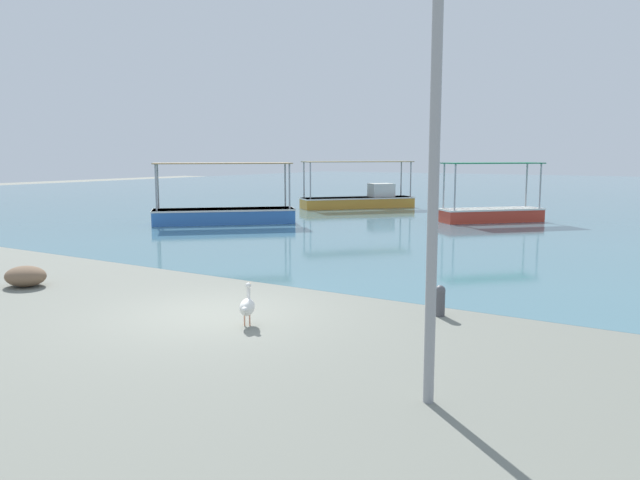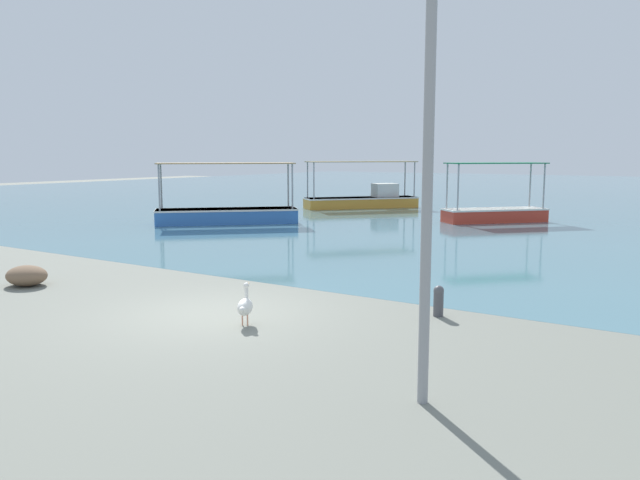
{
  "view_description": "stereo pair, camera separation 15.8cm",
  "coord_description": "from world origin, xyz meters",
  "px_view_note": "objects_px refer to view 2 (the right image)",
  "views": [
    {
      "loc": [
        8.5,
        -9.38,
        3.25
      ],
      "look_at": [
        0.03,
        4.02,
        1.06
      ],
      "focal_mm": 35.0,
      "sensor_mm": 36.0,
      "label": 1
    },
    {
      "loc": [
        8.63,
        -9.3,
        3.25
      ],
      "look_at": [
        0.03,
        4.02,
        1.06
      ],
      "focal_mm": 35.0,
      "sensor_mm": 36.0,
      "label": 2
    }
  ],
  "objects_px": {
    "pelican": "(245,306)",
    "fishing_boat_outer": "(364,198)",
    "lamp_post": "(429,114)",
    "net_pile": "(27,276)",
    "fishing_boat_near_left": "(227,212)",
    "mooring_bollard": "(438,300)",
    "fishing_boat_near_right": "(495,211)"
  },
  "relations": [
    {
      "from": "fishing_boat_outer",
      "to": "mooring_bollard",
      "type": "height_order",
      "value": "fishing_boat_outer"
    },
    {
      "from": "pelican",
      "to": "net_pile",
      "type": "relative_size",
      "value": 0.74
    },
    {
      "from": "mooring_bollard",
      "to": "net_pile",
      "type": "bearing_deg",
      "value": -164.17
    },
    {
      "from": "pelican",
      "to": "lamp_post",
      "type": "distance_m",
      "value": 5.76
    },
    {
      "from": "pelican",
      "to": "mooring_bollard",
      "type": "height_order",
      "value": "pelican"
    },
    {
      "from": "fishing_boat_near_left",
      "to": "pelican",
      "type": "height_order",
      "value": "fishing_boat_near_left"
    },
    {
      "from": "pelican",
      "to": "fishing_boat_outer",
      "type": "bearing_deg",
      "value": 113.95
    },
    {
      "from": "lamp_post",
      "to": "mooring_bollard",
      "type": "xyz_separation_m",
      "value": [
        -1.52,
        4.27,
        -3.4
      ]
    },
    {
      "from": "pelican",
      "to": "fishing_boat_near_left",
      "type": "bearing_deg",
      "value": 132.36
    },
    {
      "from": "fishing_boat_outer",
      "to": "net_pile",
      "type": "xyz_separation_m",
      "value": [
        3.92,
        -24.51,
        -0.34
      ]
    },
    {
      "from": "fishing_boat_near_right",
      "to": "net_pile",
      "type": "bearing_deg",
      "value": -104.02
    },
    {
      "from": "fishing_boat_outer",
      "to": "lamp_post",
      "type": "distance_m",
      "value": 30.29
    },
    {
      "from": "lamp_post",
      "to": "net_pile",
      "type": "height_order",
      "value": "lamp_post"
    },
    {
      "from": "fishing_boat_near_left",
      "to": "fishing_boat_outer",
      "type": "bearing_deg",
      "value": 83.32
    },
    {
      "from": "fishing_boat_outer",
      "to": "mooring_bollard",
      "type": "xyz_separation_m",
      "value": [
        13.68,
        -21.75,
        -0.26
      ]
    },
    {
      "from": "mooring_bollard",
      "to": "fishing_boat_near_left",
      "type": "bearing_deg",
      "value": 144.53
    },
    {
      "from": "lamp_post",
      "to": "net_pile",
      "type": "bearing_deg",
      "value": 172.43
    },
    {
      "from": "mooring_bollard",
      "to": "net_pile",
      "type": "relative_size",
      "value": 0.59
    },
    {
      "from": "fishing_boat_near_left",
      "to": "net_pile",
      "type": "height_order",
      "value": "fishing_boat_near_left"
    },
    {
      "from": "fishing_boat_near_left",
      "to": "net_pile",
      "type": "bearing_deg",
      "value": -68.77
    },
    {
      "from": "fishing_boat_outer",
      "to": "fishing_boat_near_right",
      "type": "distance_m",
      "value": 9.83
    },
    {
      "from": "pelican",
      "to": "net_pile",
      "type": "xyz_separation_m",
      "value": [
        -6.9,
        -0.14,
        -0.12
      ]
    },
    {
      "from": "fishing_boat_near_right",
      "to": "mooring_bollard",
      "type": "bearing_deg",
      "value": -75.99
    },
    {
      "from": "fishing_boat_outer",
      "to": "net_pile",
      "type": "height_order",
      "value": "fishing_boat_outer"
    },
    {
      "from": "lamp_post",
      "to": "fishing_boat_near_left",
      "type": "bearing_deg",
      "value": 137.84
    },
    {
      "from": "fishing_boat_outer",
      "to": "pelican",
      "type": "bearing_deg",
      "value": -66.05
    },
    {
      "from": "fishing_boat_outer",
      "to": "pelican",
      "type": "distance_m",
      "value": 26.67
    },
    {
      "from": "fishing_boat_near_left",
      "to": "pelican",
      "type": "relative_size",
      "value": 7.46
    },
    {
      "from": "net_pile",
      "to": "fishing_boat_near_right",
      "type": "bearing_deg",
      "value": 75.98
    },
    {
      "from": "net_pile",
      "to": "mooring_bollard",
      "type": "bearing_deg",
      "value": 15.83
    },
    {
      "from": "fishing_boat_outer",
      "to": "lamp_post",
      "type": "height_order",
      "value": "lamp_post"
    },
    {
      "from": "fishing_boat_near_left",
      "to": "lamp_post",
      "type": "distance_m",
      "value": 22.48
    }
  ]
}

